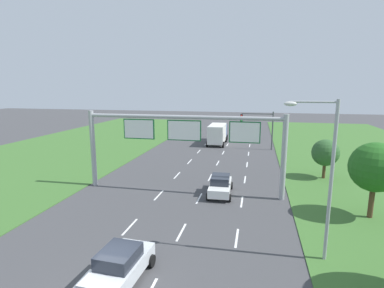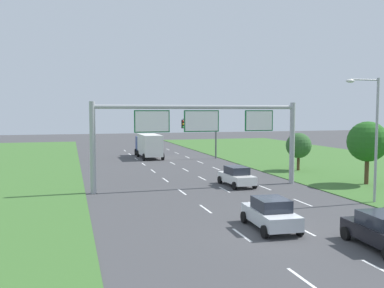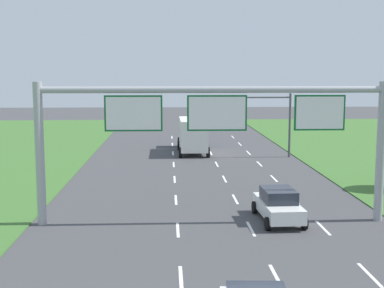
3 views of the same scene
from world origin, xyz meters
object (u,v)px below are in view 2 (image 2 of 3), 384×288
object	(u,v)px
car_mid_lane	(237,176)
street_lamp	(372,129)
car_near_red	(383,231)
roadside_tree_far	(299,146)
box_truck	(149,145)
roadside_tree_mid	(368,142)
sign_gantry	(200,128)
car_lead_silver	(271,213)
traffic_light_mast	(202,129)

from	to	relation	value
car_mid_lane	street_lamp	world-z (taller)	street_lamp
car_near_red	roadside_tree_far	size ratio (longest dim) A/B	1.09
box_truck	roadside_tree_mid	world-z (taller)	roadside_tree_mid
sign_gantry	car_near_red	bearing A→B (deg)	-78.24
box_truck	street_lamp	size ratio (longest dim) A/B	0.97
car_lead_silver	car_mid_lane	bearing A→B (deg)	79.05
traffic_light_mast	roadside_tree_mid	xyz separation A→B (m)	(7.67, -22.59, -0.18)
car_mid_lane	roadside_tree_far	world-z (taller)	roadside_tree_far
car_near_red	car_lead_silver	xyz separation A→B (m)	(-3.49, 4.37, 0.02)
box_truck	sign_gantry	world-z (taller)	sign_gantry
car_near_red	roadside_tree_far	xyz separation A→B (m)	(9.31, 23.76, 1.84)
sign_gantry	roadside_tree_mid	xyz separation A→B (m)	(14.09, -2.38, -1.25)
roadside_tree_far	box_truck	bearing A→B (deg)	127.50
street_lamp	roadside_tree_far	xyz separation A→B (m)	(3.37, 15.39, -2.42)
car_mid_lane	roadside_tree_mid	world-z (taller)	roadside_tree_mid
car_mid_lane	street_lamp	xyz separation A→B (m)	(6.25, -8.73, 4.25)
car_near_red	sign_gantry	distance (m)	17.82
box_truck	street_lamp	world-z (taller)	street_lamp
car_mid_lane	roadside_tree_far	size ratio (longest dim) A/B	1.07
car_near_red	sign_gantry	world-z (taller)	sign_gantry
car_mid_lane	box_truck	size ratio (longest dim) A/B	0.52
car_near_red	traffic_light_mast	world-z (taller)	traffic_light_mast
box_truck	traffic_light_mast	size ratio (longest dim) A/B	1.47
roadside_tree_mid	roadside_tree_far	bearing A→B (deg)	97.72
box_truck	traffic_light_mast	xyz separation A→B (m)	(6.45, -3.36, 2.14)
car_mid_lane	car_near_red	bearing A→B (deg)	-91.27
traffic_light_mast	roadside_tree_mid	world-z (taller)	traffic_light_mast
sign_gantry	traffic_light_mast	bearing A→B (deg)	72.38
car_lead_silver	box_truck	bearing A→B (deg)	93.21
sign_gantry	street_lamp	world-z (taller)	street_lamp
box_truck	sign_gantry	bearing A→B (deg)	-90.32
sign_gantry	roadside_tree_mid	bearing A→B (deg)	-9.57
car_mid_lane	traffic_light_mast	bearing A→B (deg)	78.68
street_lamp	car_mid_lane	bearing A→B (deg)	125.61
roadside_tree_far	car_near_red	bearing A→B (deg)	-111.40
roadside_tree_mid	box_truck	bearing A→B (deg)	118.55
car_mid_lane	traffic_light_mast	xyz separation A→B (m)	(3.19, 20.09, 3.04)
car_lead_silver	car_mid_lane	xyz separation A→B (m)	(3.18, 12.73, -0.01)
car_mid_lane	car_lead_silver	bearing A→B (deg)	-106.34
car_mid_lane	sign_gantry	size ratio (longest dim) A/B	0.25
car_mid_lane	sign_gantry	xyz separation A→B (m)	(-3.23, -0.12, 4.10)
car_near_red	box_truck	world-z (taller)	box_truck
car_near_red	traffic_light_mast	bearing A→B (deg)	88.97
car_near_red	car_lead_silver	world-z (taller)	car_lead_silver
car_near_red	sign_gantry	xyz separation A→B (m)	(-3.53, 16.97, 4.11)
car_mid_lane	traffic_light_mast	world-z (taller)	traffic_light_mast
roadside_tree_mid	roadside_tree_far	xyz separation A→B (m)	(-1.24, 9.16, -1.02)
car_near_red	sign_gantry	size ratio (longest dim) A/B	0.25
sign_gantry	traffic_light_mast	world-z (taller)	sign_gantry
box_truck	roadside_tree_far	bearing A→B (deg)	-52.89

